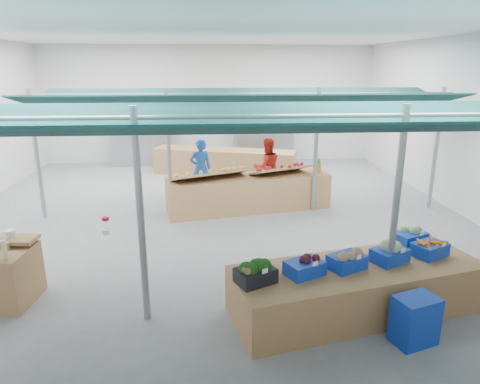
% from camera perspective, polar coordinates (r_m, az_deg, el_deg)
% --- Properties ---
extents(floor, '(13.00, 13.00, 0.00)m').
position_cam_1_polar(floor, '(10.06, -3.61, -3.73)').
color(floor, slate).
rests_on(floor, ground).
extents(hall, '(13.00, 13.00, 13.00)m').
position_cam_1_polar(hall, '(10.91, -3.99, 12.10)').
color(hall, silver).
rests_on(hall, ground).
extents(pole_grid, '(10.00, 4.60, 3.00)m').
position_cam_1_polar(pole_grid, '(7.92, 1.80, 4.38)').
color(pole_grid, gray).
rests_on(pole_grid, floor).
extents(awnings, '(9.50, 7.08, 0.30)m').
position_cam_1_polar(awnings, '(7.77, 1.87, 11.38)').
color(awnings, '#092928').
rests_on(awnings, pole_grid).
extents(back_shelving_left, '(2.00, 0.50, 2.00)m').
position_cam_1_polar(back_shelving_left, '(15.83, -13.19, 7.07)').
color(back_shelving_left, '#B23F33').
rests_on(back_shelving_left, floor).
extents(back_shelving_right, '(2.00, 0.50, 2.00)m').
position_cam_1_polar(back_shelving_right, '(15.78, 3.31, 7.44)').
color(back_shelving_right, '#B23F33').
rests_on(back_shelving_right, floor).
extents(veg_counter, '(3.83, 2.01, 0.71)m').
position_cam_1_polar(veg_counter, '(6.61, 15.31, -12.29)').
color(veg_counter, olive).
rests_on(veg_counter, floor).
extents(fruit_counter, '(4.14, 1.75, 0.86)m').
position_cam_1_polar(fruit_counter, '(10.66, 1.18, -0.09)').
color(fruit_counter, olive).
rests_on(fruit_counter, floor).
extents(far_counter, '(4.72, 2.30, 0.84)m').
position_cam_1_polar(far_counter, '(14.16, -2.14, 4.03)').
color(far_counter, olive).
rests_on(far_counter, floor).
extents(crate_stack, '(0.63, 0.53, 0.65)m').
position_cam_1_polar(crate_stack, '(6.17, 22.28, -15.53)').
color(crate_stack, '#1036AD').
rests_on(crate_stack, floor).
extents(vendor_left, '(0.65, 0.50, 1.61)m').
position_cam_1_polar(vendor_left, '(11.58, -5.27, 3.11)').
color(vendor_left, '#194CA8').
rests_on(vendor_left, floor).
extents(vendor_right, '(0.89, 0.76, 1.61)m').
position_cam_1_polar(vendor_right, '(11.69, 3.61, 3.27)').
color(vendor_right, '#B42416').
rests_on(vendor_right, floor).
extents(crate_broccoli, '(0.60, 0.53, 0.35)m').
position_cam_1_polar(crate_broccoli, '(5.73, 2.09, -10.54)').
color(crate_broccoli, black).
rests_on(crate_broccoli, veg_counter).
extents(crate_beets, '(0.60, 0.53, 0.29)m').
position_cam_1_polar(crate_beets, '(5.99, 8.59, -9.72)').
color(crate_beets, '#1036AD').
rests_on(crate_beets, veg_counter).
extents(crate_celeriac, '(0.60, 0.53, 0.31)m').
position_cam_1_polar(crate_celeriac, '(6.28, 14.07, -8.64)').
color(crate_celeriac, '#1036AD').
rests_on(crate_celeriac, veg_counter).
extents(crate_cabbage, '(0.60, 0.53, 0.35)m').
position_cam_1_polar(crate_cabbage, '(6.66, 19.36, -7.52)').
color(crate_cabbage, '#1036AD').
rests_on(crate_cabbage, veg_counter).
extents(crate_carrots, '(0.60, 0.53, 0.29)m').
position_cam_1_polar(crate_carrots, '(7.10, 23.97, -6.92)').
color(crate_carrots, '#1036AD').
rests_on(crate_carrots, veg_counter).
extents(sparrow, '(0.12, 0.09, 0.11)m').
position_cam_1_polar(sparrow, '(5.54, 0.92, -10.50)').
color(sparrow, brown).
rests_on(sparrow, crate_broccoli).
extents(pole_ribbon, '(0.12, 0.12, 0.28)m').
position_cam_1_polar(pole_ribbon, '(7.24, -17.50, -3.59)').
color(pole_ribbon, red).
rests_on(pole_ribbon, pole_grid).
extents(apple_heap_yellow, '(2.02, 1.39, 0.27)m').
position_cam_1_polar(apple_heap_yellow, '(10.18, -3.82, 2.57)').
color(apple_heap_yellow, '#997247').
rests_on(apple_heap_yellow, fruit_counter).
extents(apple_heap_red, '(1.65, 1.23, 0.27)m').
position_cam_1_polar(apple_heap_red, '(10.68, 5.55, 3.19)').
color(apple_heap_red, '#997247').
rests_on(apple_heap_red, fruit_counter).
extents(pineapple, '(0.14, 0.14, 0.39)m').
position_cam_1_polar(pineapple, '(11.08, 10.43, 3.56)').
color(pineapple, '#8C6019').
rests_on(pineapple, fruit_counter).
extents(crate_extra, '(0.60, 0.52, 0.32)m').
position_cam_1_polar(crate_extra, '(7.41, 21.71, -5.40)').
color(crate_extra, '#1036AD').
rests_on(crate_extra, veg_counter).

